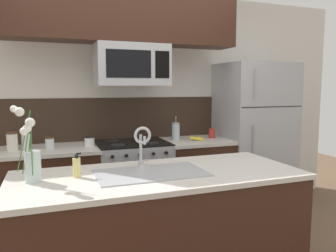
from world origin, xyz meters
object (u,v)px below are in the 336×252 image
storage_jar_tall (12,141)px  storage_jar_medium (26,140)px  stove_range (133,184)px  banana_bunch (197,138)px  storage_jar_squat (90,141)px  coffee_tin (212,133)px  sink_faucet (142,141)px  refrigerator (253,137)px  microwave (132,65)px  storage_jar_short (50,143)px  dish_soap_bottle (77,167)px  french_press (176,131)px  flower_vase (31,158)px

storage_jar_tall → storage_jar_medium: 0.13m
stove_range → banana_bunch: bearing=-4.6°
storage_jar_squat → coffee_tin: 1.43m
coffee_tin → sink_faucet: sink_faucet is taller
storage_jar_medium → sink_faucet: (0.87, -1.07, 0.11)m
refrigerator → storage_jar_tall: bearing=-179.3°
microwave → banana_bunch: size_ratio=3.90×
refrigerator → storage_jar_short: 2.37m
refrigerator → banana_bunch: (-0.80, -0.08, 0.04)m
storage_jar_short → sink_faucet: size_ratio=0.35×
microwave → dish_soap_bottle: 1.53m
french_press → coffee_tin: 0.46m
microwave → storage_jar_squat: bearing=178.0°
microwave → dish_soap_bottle: microwave is taller
storage_jar_tall → french_press: french_press is taller
coffee_tin → sink_faucet: 1.59m
stove_range → banana_bunch: size_ratio=4.87×
sink_faucet → dish_soap_bottle: bearing=-164.0°
flower_vase → banana_bunch: bearing=34.1°
flower_vase → stove_range: bearing=51.8°
storage_jar_short → flower_vase: size_ratio=0.22×
storage_jar_tall → storage_jar_medium: (0.12, 0.05, -0.00)m
french_press → flower_vase: bearing=-139.4°
storage_jar_short → sink_faucet: 1.23m
storage_jar_squat → sink_faucet: 1.07m
banana_bunch → french_press: 0.26m
microwave → storage_jar_tall: (-1.16, 0.01, -0.74)m
storage_jar_short → storage_jar_squat: size_ratio=1.07×
refrigerator → coffee_tin: bearing=176.9°
refrigerator → storage_jar_short: bearing=-179.5°
stove_range → microwave: microwave is taller
refrigerator → dish_soap_bottle: bearing=-151.6°
storage_jar_tall → storage_jar_medium: storage_jar_tall is taller
storage_jar_short → sink_faucet: bearing=-57.6°
storage_jar_short → coffee_tin: 1.81m
stove_range → refrigerator: (1.54, 0.02, 0.43)m
stove_range → banana_bunch: (0.74, -0.06, 0.47)m
refrigerator → banana_bunch: 0.80m
banana_bunch → french_press: french_press is taller
storage_jar_tall → flower_vase: 1.21m
sink_faucet → flower_vase: bearing=-167.5°
sink_faucet → flower_vase: (-0.77, -0.17, -0.04)m
microwave → french_press: bearing=8.7°
storage_jar_tall → sink_faucet: bearing=-46.0°
coffee_tin → flower_vase: (-1.93, -1.25, 0.10)m
storage_jar_medium → french_press: size_ratio=0.65×
refrigerator → french_press: size_ratio=6.71×
storage_jar_short → coffee_tin: bearing=1.6°
refrigerator → banana_bunch: bearing=-174.3°
sink_faucet → coffee_tin: bearing=43.0°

